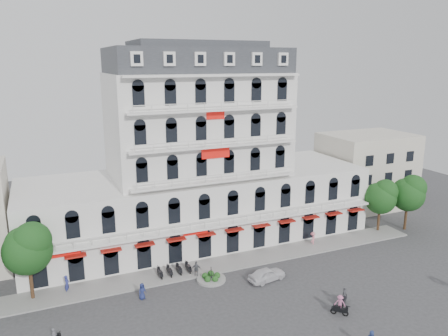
# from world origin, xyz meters

# --- Properties ---
(ground) EXTENTS (120.00, 120.00, 0.00)m
(ground) POSITION_xyz_m (0.00, 0.00, 0.00)
(ground) COLOR #38383A
(ground) RESTS_ON ground
(sidewalk) EXTENTS (53.00, 4.00, 0.16)m
(sidewalk) POSITION_xyz_m (0.00, 9.00, 0.08)
(sidewalk) COLOR gray
(sidewalk) RESTS_ON ground
(main_building) EXTENTS (45.00, 15.00, 25.80)m
(main_building) POSITION_xyz_m (0.00, 18.00, 9.96)
(main_building) COLOR silver
(main_building) RESTS_ON ground
(flank_building_east) EXTENTS (14.00, 10.00, 12.00)m
(flank_building_east) POSITION_xyz_m (30.00, 20.00, 6.00)
(flank_building_east) COLOR beige
(flank_building_east) RESTS_ON ground
(traffic_island) EXTENTS (3.20, 3.20, 1.60)m
(traffic_island) POSITION_xyz_m (-3.00, 6.00, 0.26)
(traffic_island) COLOR gray
(traffic_island) RESTS_ON ground
(parked_scooter_row) EXTENTS (4.40, 1.80, 1.10)m
(parked_scooter_row) POSITION_xyz_m (-6.35, 8.80, 0.00)
(parked_scooter_row) COLOR black
(parked_scooter_row) RESTS_ON ground
(tree_west_inner) EXTENTS (4.76, 4.76, 8.25)m
(tree_west_inner) POSITION_xyz_m (-20.95, 9.48, 5.68)
(tree_west_inner) COLOR #382314
(tree_west_inner) RESTS_ON ground
(tree_east_inner) EXTENTS (4.40, 4.37, 7.57)m
(tree_east_inner) POSITION_xyz_m (24.05, 9.98, 5.21)
(tree_east_inner) COLOR #382314
(tree_east_inner) RESTS_ON ground
(tree_east_outer) EXTENTS (4.65, 4.65, 8.05)m
(tree_east_outer) POSITION_xyz_m (28.05, 8.98, 5.55)
(tree_east_outer) COLOR #382314
(tree_east_outer) RESTS_ON ground
(parked_car) EXTENTS (4.51, 2.38, 1.46)m
(parked_car) POSITION_xyz_m (2.60, 3.56, 0.73)
(parked_car) COLOR silver
(parked_car) RESTS_ON ground
(rider_northeast) EXTENTS (1.39, 1.23, 1.93)m
(rider_northeast) POSITION_xyz_m (7.15, -3.82, 0.91)
(rider_northeast) COLOR black
(rider_northeast) RESTS_ON ground
(rider_center) EXTENTS (1.33, 1.28, 2.07)m
(rider_center) POSITION_xyz_m (5.67, -5.07, 1.08)
(rider_center) COLOR black
(rider_center) RESTS_ON ground
(pedestrian_left) EXTENTS (0.98, 0.81, 1.71)m
(pedestrian_left) POSITION_xyz_m (-10.82, 5.16, 0.86)
(pedestrian_left) COLOR navy
(pedestrian_left) RESTS_ON ground
(pedestrian_mid) EXTENTS (1.19, 0.88, 1.87)m
(pedestrian_mid) POSITION_xyz_m (-4.23, 7.36, 0.94)
(pedestrian_mid) COLOR #53555A
(pedestrian_mid) RESTS_ON ground
(pedestrian_right) EXTENTS (1.32, 1.28, 1.81)m
(pedestrian_right) POSITION_xyz_m (12.65, 9.50, 0.91)
(pedestrian_right) COLOR pink
(pedestrian_right) RESTS_ON ground
(pedestrian_far) EXTENTS (0.69, 0.82, 1.93)m
(pedestrian_far) POSITION_xyz_m (-17.68, 9.50, 0.96)
(pedestrian_far) COLOR navy
(pedestrian_far) RESTS_ON ground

